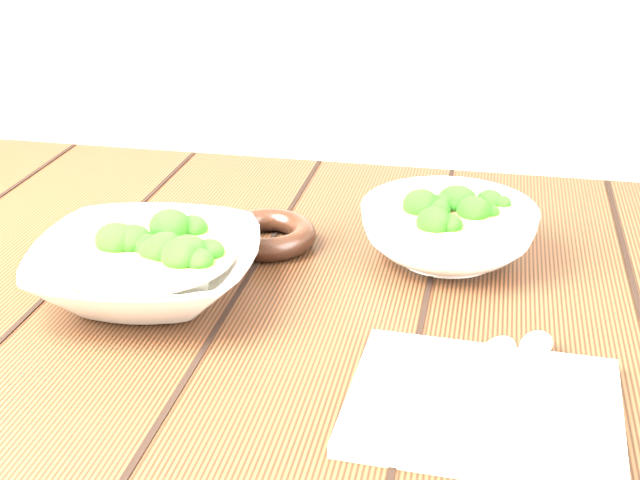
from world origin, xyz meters
TOP-DOWN VIEW (x-y plane):
  - table at (0.00, 0.00)m, footprint 1.20×0.80m
  - soup_bowl_front at (-0.11, -0.06)m, footprint 0.27×0.27m
  - soup_bowl_back at (0.19, 0.10)m, footprint 0.23×0.23m
  - trivet at (-0.02, 0.09)m, footprint 0.13×0.13m
  - napkin at (0.25, -0.21)m, footprint 0.24×0.20m
  - spoon_left at (0.25, -0.16)m, footprint 0.07×0.19m
  - spoon_right at (0.28, -0.15)m, footprint 0.06×0.19m

SIDE VIEW (x-z plane):
  - table at x=0.00m, z-range 0.26..1.01m
  - napkin at x=0.25m, z-range 0.75..0.76m
  - trivet at x=-0.02m, z-range 0.75..0.78m
  - spoon_left at x=0.25m, z-range 0.76..0.77m
  - spoon_right at x=0.28m, z-range 0.76..0.77m
  - soup_bowl_front at x=-0.11m, z-range 0.75..0.82m
  - soup_bowl_back at x=0.19m, z-range 0.75..0.82m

